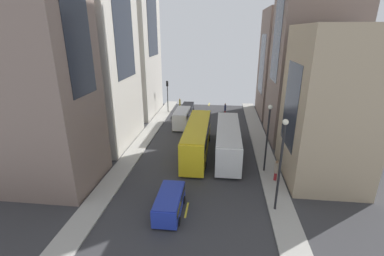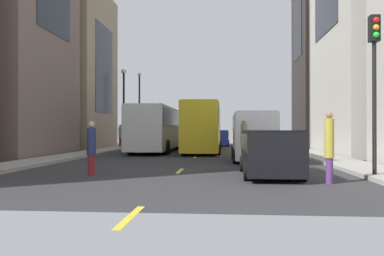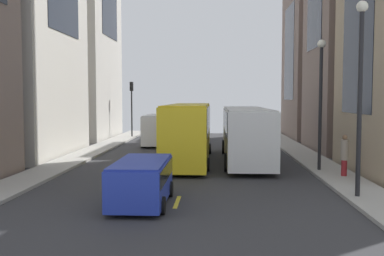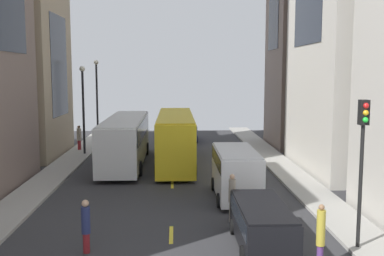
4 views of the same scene
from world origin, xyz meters
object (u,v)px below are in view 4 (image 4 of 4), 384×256
object	(u,v)px
car_blue_1	(186,130)
pedestrian_walking_far	(321,234)
city_bus_white	(126,137)
pedestrian_crossing_mid	(232,196)
traffic_light_near_corner	(362,145)
streetcar_yellow	(175,135)
delivery_van_white	(236,170)
car_black_0	(262,222)
pedestrian_crossing_near	(79,137)
pedestrian_waiting_curb	(86,224)

from	to	relation	value
car_blue_1	pedestrian_walking_far	bearing A→B (deg)	-82.66
city_bus_white	pedestrian_crossing_mid	size ratio (longest dim) A/B	5.59
city_bus_white	traffic_light_near_corner	distance (m)	19.26
streetcar_yellow	car_blue_1	xyz separation A→B (m)	(1.08, 11.30, -1.14)
delivery_van_white	pedestrian_walking_far	distance (m)	8.80
car_black_0	traffic_light_near_corner	bearing A→B (deg)	-8.00
car_blue_1	traffic_light_near_corner	distance (m)	28.27
car_blue_1	pedestrian_walking_far	world-z (taller)	pedestrian_walking_far
streetcar_yellow	pedestrian_crossing_near	distance (m)	9.77
pedestrian_crossing_mid	car_black_0	bearing A→B (deg)	-15.56
car_blue_1	car_black_0	bearing A→B (deg)	-85.49
pedestrian_walking_far	car_black_0	bearing A→B (deg)	-124.46
pedestrian_waiting_curb	delivery_van_white	bearing A→B (deg)	139.78
car_black_0	pedestrian_crossing_near	xyz separation A→B (m)	(-11.22, 21.28, 0.25)
pedestrian_walking_far	pedestrian_crossing_near	xyz separation A→B (m)	(-12.82, 23.22, 0.04)
car_blue_1	pedestrian_walking_far	distance (m)	29.23
city_bus_white	pedestrian_crossing_near	xyz separation A→B (m)	(-4.46, 5.59, -0.79)
pedestrian_walking_far	traffic_light_near_corner	world-z (taller)	traffic_light_near_corner
city_bus_white	car_blue_1	xyz separation A→B (m)	(4.63, 11.36, -1.03)
car_blue_1	traffic_light_near_corner	xyz separation A→B (m)	(5.63, -27.55, 2.98)
streetcar_yellow	pedestrian_waiting_curb	bearing A→B (deg)	-101.55
streetcar_yellow	car_blue_1	world-z (taller)	streetcar_yellow
pedestrian_crossing_near	pedestrian_waiting_curb	xyz separation A→B (m)	(4.72, -21.60, -0.15)
streetcar_yellow	pedestrian_waiting_curb	world-z (taller)	streetcar_yellow
delivery_van_white	pedestrian_crossing_near	distance (m)	18.35
traffic_light_near_corner	city_bus_white	bearing A→B (deg)	122.35
city_bus_white	pedestrian_walking_far	bearing A→B (deg)	-64.62
pedestrian_crossing_near	traffic_light_near_corner	bearing A→B (deg)	6.63
pedestrian_crossing_mid	pedestrian_walking_far	bearing A→B (deg)	-4.19
streetcar_yellow	pedestrian_crossing_mid	xyz separation A→B (m)	(2.45, -12.83, -0.96)
pedestrian_walking_far	pedestrian_crossing_mid	size ratio (longest dim) A/B	1.03
traffic_light_near_corner	pedestrian_waiting_curb	bearing A→B (deg)	178.97
car_black_0	car_blue_1	world-z (taller)	car_blue_1
car_blue_1	pedestrian_crossing_near	bearing A→B (deg)	-147.58
car_blue_1	traffic_light_near_corner	bearing A→B (deg)	-78.46
pedestrian_crossing_mid	pedestrian_crossing_near	bearing A→B (deg)	179.52
pedestrian_crossing_near	pedestrian_crossing_mid	bearing A→B (deg)	2.25
pedestrian_walking_far	pedestrian_crossing_near	size ratio (longest dim) A/B	1.09
pedestrian_waiting_curb	pedestrian_crossing_mid	xyz separation A→B (m)	(5.74, 3.24, 0.09)
pedestrian_waiting_curb	streetcar_yellow	bearing A→B (deg)	170.67
city_bus_white	streetcar_yellow	size ratio (longest dim) A/B	0.99
pedestrian_crossing_near	pedestrian_waiting_curb	bearing A→B (deg)	-15.08
city_bus_white	pedestrian_walking_far	size ratio (longest dim) A/B	5.43
car_black_0	pedestrian_crossing_near	distance (m)	24.06
delivery_van_white	traffic_light_near_corner	xyz separation A→B (m)	(3.58, -7.19, 2.45)
pedestrian_walking_far	pedestrian_waiting_curb	size ratio (longest dim) A/B	1.11
pedestrian_crossing_near	traffic_light_near_corner	distance (m)	26.42
pedestrian_crossing_near	pedestrian_crossing_mid	xyz separation A→B (m)	(10.46, -18.36, -0.06)
delivery_van_white	pedestrian_crossing_mid	distance (m)	3.85
city_bus_white	pedestrian_crossing_mid	distance (m)	14.13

